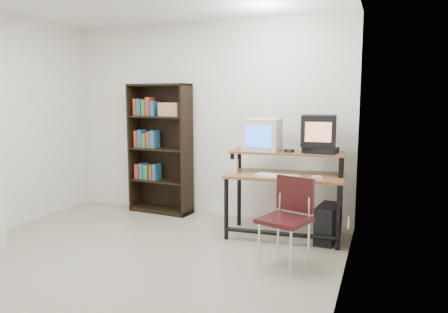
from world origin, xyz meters
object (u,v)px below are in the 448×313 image
(crt_monitor, at_px, (262,135))
(school_chair, at_px, (288,212))
(bookshelf, at_px, (161,147))
(pc_tower, at_px, (328,224))
(crt_tv, at_px, (319,131))
(computer_desk, at_px, (285,177))

(crt_monitor, xyz_separation_m, school_chair, (0.53, -0.96, -0.64))
(school_chair, bearing_deg, bookshelf, 166.08)
(bookshelf, bearing_deg, pc_tower, -6.88)
(crt_tv, bearing_deg, computer_desk, -160.45)
(crt_tv, relative_size, bookshelf, 0.23)
(crt_tv, relative_size, pc_tower, 0.92)
(computer_desk, height_order, crt_tv, crt_tv)
(bookshelf, bearing_deg, crt_monitor, -7.56)
(pc_tower, xyz_separation_m, school_chair, (-0.28, -0.80, 0.31))
(school_chair, relative_size, bookshelf, 0.47)
(crt_tv, bearing_deg, pc_tower, -58.15)
(pc_tower, height_order, school_chair, school_chair)
(crt_monitor, distance_m, pc_tower, 1.26)
(pc_tower, bearing_deg, crt_monitor, 175.86)
(computer_desk, distance_m, school_chair, 0.89)
(school_chair, height_order, bookshelf, bookshelf)
(pc_tower, height_order, bookshelf, bookshelf)
(crt_monitor, relative_size, crt_tv, 1.03)
(computer_desk, distance_m, crt_monitor, 0.57)
(computer_desk, bearing_deg, crt_tv, 21.35)
(computer_desk, bearing_deg, bookshelf, 161.99)
(computer_desk, bearing_deg, pc_tower, -8.45)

